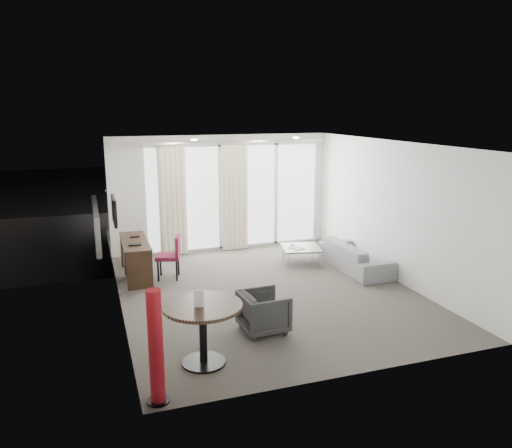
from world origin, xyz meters
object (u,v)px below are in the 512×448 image
object	(u,v)px
round_table	(203,334)
coffee_table	(301,255)
rattan_chair_b	(265,214)
sofa	(355,256)
desk	(136,259)
red_lamp	(156,347)
tub_armchair	(264,312)
desk_chair	(168,257)
rattan_chair_a	(235,217)

from	to	relation	value
round_table	coffee_table	distance (m)	4.53
coffee_table	rattan_chair_b	xyz separation A→B (m)	(0.38, 3.29, 0.19)
round_table	sofa	bearing A→B (deg)	36.14
desk	red_lamp	world-z (taller)	red_lamp
desk	tub_armchair	bearing A→B (deg)	-63.63
round_table	desk_chair	bearing A→B (deg)	88.24
desk_chair	red_lamp	bearing A→B (deg)	-84.86
sofa	rattan_chair_a	distance (m)	4.09
rattan_chair_a	coffee_table	bearing A→B (deg)	-87.14
desk	desk_chair	bearing A→B (deg)	-26.16
coffee_table	rattan_chair_a	size ratio (longest dim) A/B	1.00
coffee_table	rattan_chair_a	distance (m)	3.15
red_lamp	desk_chair	bearing A→B (deg)	79.27
coffee_table	sofa	xyz separation A→B (m)	(0.87, -0.75, 0.10)
desk	red_lamp	distance (m)	4.39
coffee_table	sofa	bearing A→B (deg)	-40.78
red_lamp	rattan_chair_a	world-z (taller)	red_lamp
desk	red_lamp	xyz separation A→B (m)	(-0.20, -4.37, 0.30)
round_table	tub_armchair	xyz separation A→B (m)	(1.04, 0.64, -0.10)
desk	sofa	xyz separation A→B (m)	(4.22, -0.96, -0.09)
desk_chair	sofa	world-z (taller)	desk_chair
round_table	rattan_chair_b	size ratio (longest dim) A/B	1.38
rattan_chair_b	sofa	bearing A→B (deg)	-80.05
rattan_chair_b	desk	bearing A→B (deg)	-137.40
red_lamp	sofa	xyz separation A→B (m)	(4.42, 3.41, -0.39)
red_lamp	rattan_chair_b	size ratio (longest dim) A/B	1.81
desk	desk_chair	size ratio (longest dim) A/B	1.82
sofa	rattan_chair_b	bearing A→B (deg)	6.84
desk_chair	red_lamp	distance (m)	4.17
desk	rattan_chair_b	world-z (taller)	rattan_chair_b
desk	coffee_table	world-z (taller)	desk
round_table	rattan_chair_b	world-z (taller)	round_table
sofa	desk	bearing A→B (deg)	77.22
tub_armchair	coffee_table	world-z (taller)	tub_armchair
round_table	desk	bearing A→B (deg)	97.28
round_table	red_lamp	bearing A→B (deg)	-134.89
red_lamp	coffee_table	bearing A→B (deg)	49.50
sofa	rattan_chair_b	xyz separation A→B (m)	(-0.48, 4.04, 0.09)
coffee_table	rattan_chair_a	xyz separation A→B (m)	(-0.51, 3.11, 0.21)
desk_chair	sofa	size ratio (longest dim) A/B	0.45
coffee_table	rattan_chair_a	world-z (taller)	rattan_chair_a
tub_armchair	coffee_table	distance (m)	3.39
sofa	rattan_chair_a	world-z (taller)	rattan_chair_a
red_lamp	rattan_chair_b	bearing A→B (deg)	62.15
desk	rattan_chair_a	xyz separation A→B (m)	(2.85, 2.90, 0.03)
tub_armchair	desk	bearing A→B (deg)	23.02
desk	desk_chair	distance (m)	0.65
sofa	coffee_table	bearing A→B (deg)	49.22
desk_chair	coffee_table	bearing A→B (deg)	17.40
red_lamp	coffee_table	xyz separation A→B (m)	(3.55, 4.16, -0.49)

